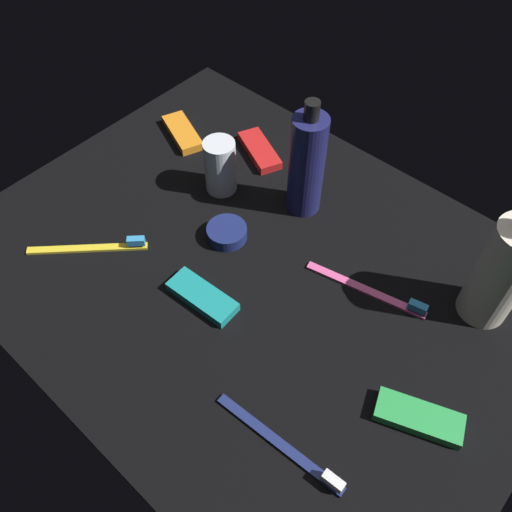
{
  "coord_description": "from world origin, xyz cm",
  "views": [
    {
      "loc": [
        31.65,
        -35.49,
        63.68
      ],
      "look_at": [
        0.0,
        0.0,
        3.0
      ],
      "focal_mm": 37.97,
      "sensor_mm": 36.0,
      "label": 1
    }
  ],
  "objects_px": {
    "snack_bar_red": "(260,150)",
    "snack_bar_teal": "(202,297)",
    "bodywash_bottle": "(502,272)",
    "snack_bar_green": "(419,418)",
    "lotion_bottle": "(307,164)",
    "toothbrush_yellow": "(94,247)",
    "deodorant_stick": "(220,166)",
    "toothbrush_pink": "(373,291)",
    "cream_tin_left": "(227,233)",
    "snack_bar_orange": "(183,133)",
    "toothbrush_navy": "(286,448)"
  },
  "relations": [
    {
      "from": "lotion_bottle",
      "to": "cream_tin_left",
      "type": "xyz_separation_m",
      "value": [
        -0.04,
        -0.13,
        -0.08
      ]
    },
    {
      "from": "snack_bar_red",
      "to": "cream_tin_left",
      "type": "bearing_deg",
      "value": -38.35
    },
    {
      "from": "deodorant_stick",
      "to": "toothbrush_navy",
      "type": "xyz_separation_m",
      "value": [
        0.36,
        -0.26,
        -0.04
      ]
    },
    {
      "from": "snack_bar_orange",
      "to": "snack_bar_green",
      "type": "bearing_deg",
      "value": 5.52
    },
    {
      "from": "bodywash_bottle",
      "to": "snack_bar_teal",
      "type": "distance_m",
      "value": 0.39
    },
    {
      "from": "bodywash_bottle",
      "to": "snack_bar_green",
      "type": "distance_m",
      "value": 0.21
    },
    {
      "from": "snack_bar_orange",
      "to": "deodorant_stick",
      "type": "bearing_deg",
      "value": 3.56
    },
    {
      "from": "snack_bar_teal",
      "to": "snack_bar_green",
      "type": "distance_m",
      "value": 0.32
    },
    {
      "from": "cream_tin_left",
      "to": "snack_bar_red",
      "type": "bearing_deg",
      "value": 116.89
    },
    {
      "from": "bodywash_bottle",
      "to": "toothbrush_pink",
      "type": "height_order",
      "value": "bodywash_bottle"
    },
    {
      "from": "deodorant_stick",
      "to": "toothbrush_pink",
      "type": "relative_size",
      "value": 0.53
    },
    {
      "from": "deodorant_stick",
      "to": "toothbrush_pink",
      "type": "bearing_deg",
      "value": -2.12
    },
    {
      "from": "snack_bar_green",
      "to": "lotion_bottle",
      "type": "bearing_deg",
      "value": 129.46
    },
    {
      "from": "deodorant_stick",
      "to": "snack_bar_teal",
      "type": "height_order",
      "value": "deodorant_stick"
    },
    {
      "from": "deodorant_stick",
      "to": "toothbrush_yellow",
      "type": "relative_size",
      "value": 0.69
    },
    {
      "from": "toothbrush_navy",
      "to": "cream_tin_left",
      "type": "distance_m",
      "value": 0.33
    },
    {
      "from": "snack_bar_red",
      "to": "cream_tin_left",
      "type": "height_order",
      "value": "cream_tin_left"
    },
    {
      "from": "toothbrush_yellow",
      "to": "snack_bar_orange",
      "type": "xyz_separation_m",
      "value": [
        -0.09,
        0.27,
        0.0
      ]
    },
    {
      "from": "lotion_bottle",
      "to": "snack_bar_teal",
      "type": "xyz_separation_m",
      "value": [
        0.01,
        -0.24,
        -0.08
      ]
    },
    {
      "from": "deodorant_stick",
      "to": "toothbrush_navy",
      "type": "height_order",
      "value": "deodorant_stick"
    },
    {
      "from": "snack_bar_green",
      "to": "toothbrush_navy",
      "type": "bearing_deg",
      "value": -146.61
    },
    {
      "from": "snack_bar_teal",
      "to": "toothbrush_pink",
      "type": "bearing_deg",
      "value": 40.89
    },
    {
      "from": "bodywash_bottle",
      "to": "toothbrush_yellow",
      "type": "distance_m",
      "value": 0.57
    },
    {
      "from": "bodywash_bottle",
      "to": "cream_tin_left",
      "type": "xyz_separation_m",
      "value": [
        -0.35,
        -0.14,
        -0.08
      ]
    },
    {
      "from": "lotion_bottle",
      "to": "toothbrush_yellow",
      "type": "bearing_deg",
      "value": -122.36
    },
    {
      "from": "deodorant_stick",
      "to": "snack_bar_orange",
      "type": "height_order",
      "value": "deodorant_stick"
    },
    {
      "from": "deodorant_stick",
      "to": "snack_bar_teal",
      "type": "distance_m",
      "value": 0.23
    },
    {
      "from": "snack_bar_green",
      "to": "cream_tin_left",
      "type": "distance_m",
      "value": 0.38
    },
    {
      "from": "bodywash_bottle",
      "to": "toothbrush_yellow",
      "type": "xyz_separation_m",
      "value": [
        -0.49,
        -0.29,
        -0.08
      ]
    },
    {
      "from": "toothbrush_pink",
      "to": "snack_bar_teal",
      "type": "distance_m",
      "value": 0.24
    },
    {
      "from": "toothbrush_pink",
      "to": "cream_tin_left",
      "type": "bearing_deg",
      "value": -165.02
    },
    {
      "from": "bodywash_bottle",
      "to": "toothbrush_navy",
      "type": "distance_m",
      "value": 0.35
    },
    {
      "from": "snack_bar_teal",
      "to": "snack_bar_green",
      "type": "bearing_deg",
      "value": 5.78
    },
    {
      "from": "toothbrush_yellow",
      "to": "snack_bar_green",
      "type": "relative_size",
      "value": 1.31
    },
    {
      "from": "toothbrush_yellow",
      "to": "toothbrush_navy",
      "type": "bearing_deg",
      "value": -5.49
    },
    {
      "from": "snack_bar_red",
      "to": "deodorant_stick",
      "type": "bearing_deg",
      "value": -60.55
    },
    {
      "from": "bodywash_bottle",
      "to": "snack_bar_green",
      "type": "relative_size",
      "value": 1.8
    },
    {
      "from": "toothbrush_pink",
      "to": "snack_bar_teal",
      "type": "height_order",
      "value": "toothbrush_pink"
    },
    {
      "from": "toothbrush_pink",
      "to": "bodywash_bottle",
      "type": "bearing_deg",
      "value": 32.03
    },
    {
      "from": "deodorant_stick",
      "to": "snack_bar_green",
      "type": "distance_m",
      "value": 0.47
    },
    {
      "from": "snack_bar_orange",
      "to": "snack_bar_teal",
      "type": "distance_m",
      "value": 0.36
    },
    {
      "from": "snack_bar_orange",
      "to": "cream_tin_left",
      "type": "bearing_deg",
      "value": -6.08
    },
    {
      "from": "lotion_bottle",
      "to": "cream_tin_left",
      "type": "distance_m",
      "value": 0.16
    },
    {
      "from": "toothbrush_navy",
      "to": "snack_bar_red",
      "type": "bearing_deg",
      "value": 134.95
    },
    {
      "from": "lotion_bottle",
      "to": "bodywash_bottle",
      "type": "bearing_deg",
      "value": 1.84
    },
    {
      "from": "toothbrush_yellow",
      "to": "cream_tin_left",
      "type": "distance_m",
      "value": 0.2
    },
    {
      "from": "snack_bar_red",
      "to": "snack_bar_teal",
      "type": "relative_size",
      "value": 1.0
    },
    {
      "from": "snack_bar_red",
      "to": "snack_bar_green",
      "type": "relative_size",
      "value": 1.0
    },
    {
      "from": "lotion_bottle",
      "to": "snack_bar_red",
      "type": "relative_size",
      "value": 1.91
    },
    {
      "from": "toothbrush_yellow",
      "to": "snack_bar_red",
      "type": "height_order",
      "value": "toothbrush_yellow"
    }
  ]
}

